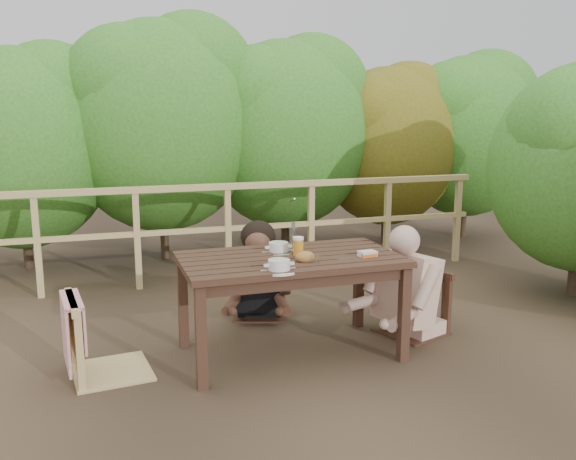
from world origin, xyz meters
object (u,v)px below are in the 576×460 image
object	(u,v)px
chair_right	(413,276)
soup_far	(279,248)
woman	(259,241)
chair_left	(108,298)
bottle	(293,238)
beer_glass	(298,247)
table	(290,306)
soup_near	(279,266)
bread_roll	(305,257)
tumbler	(315,260)
chair_far	(260,264)
diner_right	(418,243)
butter_tub	(367,255)

from	to	relation	value
chair_right	soup_far	distance (m)	1.11
chair_right	woman	world-z (taller)	woman
chair_left	bottle	xyz separation A→B (m)	(1.31, 0.07, 0.30)
chair_right	beer_glass	bearing A→B (deg)	-104.15
beer_glass	bottle	bearing A→B (deg)	87.64
table	bottle	xyz separation A→B (m)	(0.07, 0.13, 0.47)
table	soup_far	distance (m)	0.43
table	soup_near	size ratio (longest dim) A/B	6.37
soup_near	bread_roll	size ratio (longest dim) A/B	1.72
chair_left	soup_near	world-z (taller)	chair_left
chair_left	tumbler	bearing A→B (deg)	-108.03
chair_left	beer_glass	size ratio (longest dim) A/B	7.10
chair_right	woman	size ratio (longest dim) A/B	0.72
soup_near	chair_far	bearing A→B (deg)	80.31
table	diner_right	xyz separation A→B (m)	(1.07, 0.10, 0.37)
chair_left	woman	xyz separation A→B (m)	(1.26, 0.84, 0.13)
chair_far	beer_glass	bearing A→B (deg)	-69.16
bread_roll	butter_tub	world-z (taller)	bread_roll
chair_right	bread_roll	size ratio (longest dim) A/B	6.62
chair_left	soup_far	world-z (taller)	chair_left
chair_far	diner_right	size ratio (longest dim) A/B	0.63
soup_far	bread_roll	bearing A→B (deg)	-75.96
chair_right	butter_tub	world-z (taller)	chair_right
chair_far	soup_far	xyz separation A→B (m)	(-0.05, -0.70, 0.29)
chair_left	diner_right	bearing A→B (deg)	-95.22
soup_near	bottle	world-z (taller)	bottle
chair_left	chair_far	xyz separation A→B (m)	(1.26, 0.82, -0.07)
soup_far	chair_far	bearing A→B (deg)	85.67
chair_right	bread_roll	xyz separation A→B (m)	(-0.99, -0.26, 0.29)
table	butter_tub	world-z (taller)	butter_tub
diner_right	butter_tub	world-z (taller)	diner_right
chair_right	diner_right	distance (m)	0.26
bread_roll	tumbler	world-z (taller)	bread_roll
bread_roll	chair_far	bearing A→B (deg)	91.68
chair_far	chair_right	world-z (taller)	chair_right
table	bread_roll	distance (m)	0.43
bottle	bread_roll	bearing A→B (deg)	-93.33
tumbler	butter_tub	world-z (taller)	tumbler
soup_far	beer_glass	distance (m)	0.19
chair_left	diner_right	xyz separation A→B (m)	(2.31, 0.04, 0.20)
chair_right	bread_roll	world-z (taller)	chair_right
chair_left	diner_right	world-z (taller)	diner_right
bread_roll	butter_tub	xyz separation A→B (m)	(0.46, -0.01, -0.01)
table	tumbler	xyz separation A→B (m)	(0.10, -0.22, 0.39)
chair_left	diner_right	size ratio (longest dim) A/B	0.72
chair_left	butter_tub	world-z (taller)	chair_left
beer_glass	butter_tub	xyz separation A→B (m)	(0.45, -0.19, -0.05)
chair_far	chair_left	bearing A→B (deg)	-129.08
chair_left	chair_right	world-z (taller)	chair_left
chair_left	bottle	world-z (taller)	chair_left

